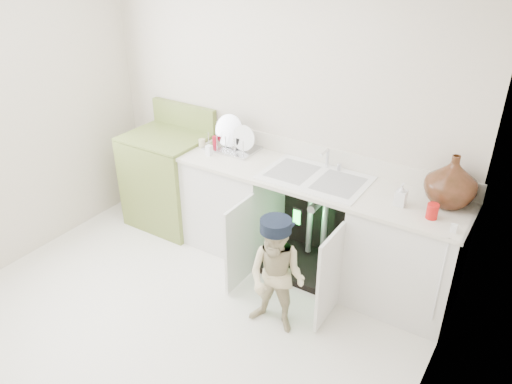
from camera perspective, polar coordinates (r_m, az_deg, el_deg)
ground at (r=3.99m, az=-9.48°, el=-14.81°), size 3.50×3.50×0.00m
room_shell at (r=3.27m, az=-11.20°, el=1.39°), size 6.00×5.50×1.26m
counter_run at (r=4.23m, az=7.10°, el=-3.49°), size 2.44×1.02×1.28m
avocado_stove at (r=5.00m, az=-9.83°, el=1.58°), size 0.75×0.65×1.17m
repair_worker at (r=3.63m, az=2.38°, el=-9.60°), size 0.47×0.63×0.93m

